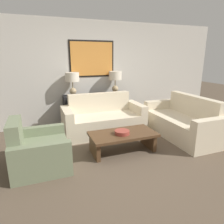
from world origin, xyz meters
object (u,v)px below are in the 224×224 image
Objects in this scene: table_lamp_left at (72,80)px; couch_by_side at (182,123)px; armchair_near_back_wall at (38,151)px; console_table at (95,109)px; coffee_table at (123,138)px; decorative_bowl at (122,132)px; table_lamp_right at (115,78)px; couch_by_back_wall at (103,120)px.

table_lamp_left reaches higher than couch_by_side.
table_lamp_left reaches higher than armchair_near_back_wall.
console_table reaches higher than coffee_table.
decorative_bowl is (-0.04, -0.04, 0.13)m from coffee_table.
table_lamp_left is at bearing 180.00° from table_lamp_right.
couch_by_side is 1.51× the size of coffee_table.
table_lamp_left is at bearing 107.46° from decorative_bowl.
coffee_table is at bearing -88.84° from console_table.
table_lamp_right is at bearing 73.14° from coffee_table.
table_lamp_left is 1.00× the size of table_lamp_right.
couch_by_side is at bearing -55.05° from table_lamp_right.
couch_by_back_wall is 1.96× the size of armchair_near_back_wall.
table_lamp_left is at bearing 108.96° from coffee_table.
table_lamp_left reaches higher than coffee_table.
table_lamp_left is (-0.57, 0.00, 0.80)m from console_table.
armchair_near_back_wall is (-1.48, 0.02, -0.13)m from decorative_bowl.
decorative_bowl is (-0.00, -1.12, 0.10)m from couch_by_back_wall.
coffee_table is at bearing -71.04° from table_lamp_left.
couch_by_back_wall reaches higher than decorative_bowl.
decorative_bowl is (-1.62, -0.29, 0.10)m from couch_by_side.
table_lamp_left reaches higher than console_table.
table_lamp_left is 2.07m from coffee_table.
couch_by_back_wall reaches higher than console_table.
couch_by_side is (1.62, -1.50, -0.10)m from console_table.
table_lamp_left is at bearing 180.00° from console_table.
table_lamp_left is 0.60× the size of armchair_near_back_wall.
table_lamp_right is at bearing 41.01° from armchair_near_back_wall.
table_lamp_right is at bearing 49.86° from couch_by_back_wall.
table_lamp_right reaches higher than armchair_near_back_wall.
table_lamp_right is 2.04m from couch_by_side.
coffee_table is at bearing -171.08° from couch_by_side.
decorative_bowl is (-0.57, -1.80, -0.80)m from table_lamp_right.
couch_by_back_wall is at bearing 152.78° from couch_by_side.
coffee_table is at bearing 0.95° from armchair_near_back_wall.
couch_by_back_wall is 6.79× the size of decorative_bowl.
console_table is 2.32m from armchair_near_back_wall.
console_table is 0.87× the size of couch_by_side.
console_table is 2.86× the size of table_lamp_right.
couch_by_back_wall reaches higher than coffee_table.
couch_by_side is 1.60m from coffee_table.
table_lamp_right is (1.13, 0.00, 0.00)m from table_lamp_left.
couch_by_side reaches higher than armchair_near_back_wall.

